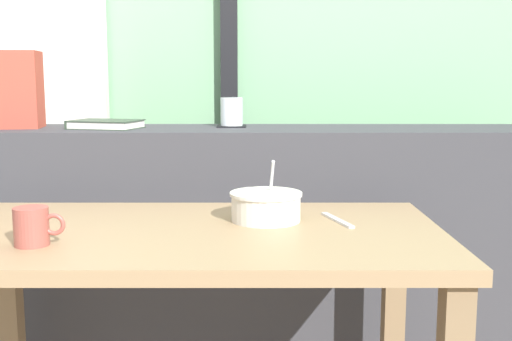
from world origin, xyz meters
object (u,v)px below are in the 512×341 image
at_px(coaster_square, 229,126).
at_px(closed_book, 102,124).
at_px(juice_glass, 228,113).
at_px(breakfast_table, 188,270).
at_px(soup_bowl, 263,207).
at_px(ceramic_mug, 29,227).
at_px(fork_utensil, 334,220).

relative_size(coaster_square, closed_book, 0.39).
bearing_deg(juice_glass, breakfast_table, -96.12).
height_order(juice_glass, closed_book, juice_glass).
distance_m(coaster_square, soup_bowl, 0.64).
relative_size(juice_glass, soup_bowl, 0.52).
bearing_deg(juice_glass, closed_book, -170.88).
bearing_deg(soup_bowl, closed_book, 134.83).
bearing_deg(ceramic_mug, breakfast_table, 23.97).
height_order(juice_glass, ceramic_mug, juice_glass).
height_order(coaster_square, soup_bowl, coaster_square).
bearing_deg(fork_utensil, breakfast_table, 175.87).
height_order(breakfast_table, soup_bowl, soup_bowl).
distance_m(coaster_square, juice_glass, 0.05).
bearing_deg(breakfast_table, fork_utensil, 13.45).
xyz_separation_m(juice_glass, ceramic_mug, (-0.41, -0.85, -0.20)).
distance_m(coaster_square, ceramic_mug, 0.95).
height_order(juice_glass, soup_bowl, juice_glass).
height_order(soup_bowl, fork_utensil, soup_bowl).
bearing_deg(breakfast_table, juice_glass, 83.88).
xyz_separation_m(juice_glass, closed_book, (-0.42, -0.07, -0.03)).
bearing_deg(ceramic_mug, fork_utensil, 18.58).
height_order(coaster_square, closed_book, closed_book).
xyz_separation_m(soup_bowl, ceramic_mug, (-0.52, -0.24, 0.01)).
relative_size(coaster_square, fork_utensil, 0.59).
height_order(closed_book, ceramic_mug, closed_book).
height_order(breakfast_table, coaster_square, coaster_square).
bearing_deg(closed_book, juice_glass, 9.12).
relative_size(soup_bowl, ceramic_mug, 1.65).
relative_size(breakfast_table, juice_glass, 12.60).
bearing_deg(juice_glass, soup_bowl, -79.65).
height_order(closed_book, soup_bowl, closed_book).
xyz_separation_m(coaster_square, soup_bowl, (0.11, -0.61, -0.16)).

